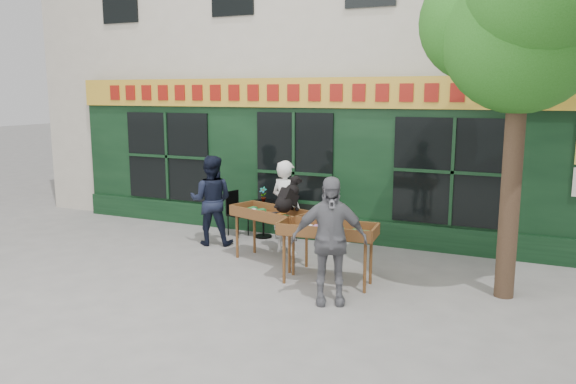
% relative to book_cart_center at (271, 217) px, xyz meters
% --- Properties ---
extents(ground, '(80.00, 80.00, 0.00)m').
position_rel_book_cart_center_xyz_m(ground, '(-0.38, -0.41, -0.82)').
color(ground, slate).
rests_on(ground, ground).
extents(building, '(14.00, 7.26, 10.00)m').
position_rel_book_cart_center_xyz_m(building, '(-0.38, 5.56, 4.15)').
color(building, beige).
rests_on(building, ground).
extents(street_tree, '(3.05, 2.90, 5.60)m').
position_rel_book_cart_center_xyz_m(street_tree, '(3.96, -0.06, 3.29)').
color(street_tree, '#382619').
rests_on(street_tree, ground).
extents(book_cart_center, '(1.62, 1.06, 0.99)m').
position_rel_book_cart_center_xyz_m(book_cart_center, '(0.00, 0.00, 0.00)').
color(book_cart_center, brown).
rests_on(book_cart_center, ground).
extents(dog, '(0.51, 0.68, 0.60)m').
position_rel_book_cart_center_xyz_m(dog, '(0.35, -0.05, 0.47)').
color(dog, black).
rests_on(dog, book_cart_center).
extents(woman, '(0.74, 0.60, 1.77)m').
position_rel_book_cart_center_xyz_m(woman, '(0.00, 0.65, 0.06)').
color(woman, white).
rests_on(woman, ground).
extents(book_cart_right, '(1.54, 0.73, 0.99)m').
position_rel_book_cart_center_xyz_m(book_cart_right, '(1.32, -0.67, 0.00)').
color(book_cart_right, brown).
rests_on(book_cart_right, ground).
extents(man_right, '(1.17, 0.86, 1.85)m').
position_rel_book_cart_center_xyz_m(man_right, '(1.62, -1.42, 0.10)').
color(man_right, slate).
rests_on(man_right, ground).
extents(bistro_table, '(0.60, 0.60, 0.76)m').
position_rel_book_cart_center_xyz_m(bistro_table, '(-0.92, 1.52, -0.28)').
color(bistro_table, black).
rests_on(bistro_table, ground).
extents(bistro_chair_left, '(0.45, 0.45, 0.95)m').
position_rel_book_cart_center_xyz_m(bistro_chair_left, '(-1.55, 1.44, -0.26)').
color(bistro_chair_left, black).
rests_on(bistro_chair_left, ground).
extents(bistro_chair_right, '(0.49, 0.49, 0.95)m').
position_rel_book_cart_center_xyz_m(bistro_chair_right, '(-0.29, 1.61, -0.26)').
color(bistro_chair_right, black).
rests_on(bistro_chair_right, ground).
extents(potted_plant, '(0.17, 0.11, 0.31)m').
position_rel_book_cart_center_xyz_m(potted_plant, '(-0.92, 1.52, 0.10)').
color(potted_plant, gray).
rests_on(potted_plant, bistro_table).
extents(man_left, '(1.04, 0.93, 1.79)m').
position_rel_book_cart_center_xyz_m(man_left, '(-1.62, 0.62, 0.07)').
color(man_left, black).
rests_on(man_left, ground).
extents(chalkboard, '(0.56, 0.20, 0.79)m').
position_rel_book_cart_center_xyz_m(chalkboard, '(-0.04, 1.78, -0.42)').
color(chalkboard, black).
rests_on(chalkboard, ground).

